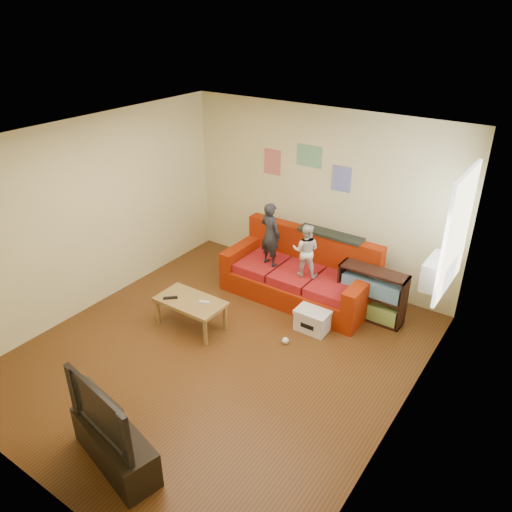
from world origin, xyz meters
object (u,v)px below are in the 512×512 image
Objects in this scene: tv_stand at (115,446)px; sofa at (301,275)px; television at (108,407)px; coffee_table at (191,304)px; child_b at (306,250)px; child_a at (270,234)px; bookshelf at (371,296)px; file_box at (313,320)px.

sofa is at bearing 104.72° from tv_stand.
tv_stand is 0.49m from television.
child_b is at bearing 55.66° from coffee_table.
child_a is at bearing -158.71° from sofa.
bookshelf reaches higher than tv_stand.
bookshelf is 0.86× the size of tv_stand.
television is at bearing 69.00° from child_b.
child_a is 1.42m from file_box.
tv_stand is (0.54, -3.54, -0.75)m from child_a.
file_box is (1.41, 0.88, -0.20)m from coffee_table.
child_a is 0.98× the size of television.
tv_stand is at bearing -105.32° from bookshelf.
child_a is 1.04× the size of bookshelf.
child_b is at bearing 130.42° from file_box.
tv_stand is (-0.51, -3.02, 0.05)m from file_box.
tv_stand is (-0.06, -3.54, -0.66)m from child_b.
tv_stand is (0.08, -3.72, -0.12)m from sofa.
child_a is 1.57m from coffee_table.
coffee_table is 1.67m from file_box.
child_b is 0.79× the size of television.
coffee_table is (-0.36, -1.41, -0.60)m from child_a.
bookshelf is at bearing 1.17° from sofa.
child_a is 0.61m from child_b.
coffee_table is at bearing -147.99° from file_box.
file_box is at bearing 32.01° from coffee_table.
tv_stand is at bearing 0.00° from television.
coffee_table is 2.32m from tv_stand.
child_a reaches higher than child_b.
television is (0.00, 0.00, 0.49)m from tv_stand.
child_a reaches higher than tv_stand.
television is at bearing 110.77° from child_a.
coffee_table is 0.99× the size of bookshelf.
sofa is at bearing -178.83° from bookshelf.
television is at bearing 0.00° from tv_stand.
file_box is at bearing 93.79° from tv_stand.
child_a reaches higher than sofa.
bookshelf is at bearing -160.58° from child_a.
child_b is at bearing 98.41° from television.
television is (0.54, -3.54, -0.26)m from child_a.
child_a reaches higher than file_box.
television is (-0.06, -3.54, -0.16)m from child_b.
sofa is 2.22× the size of television.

